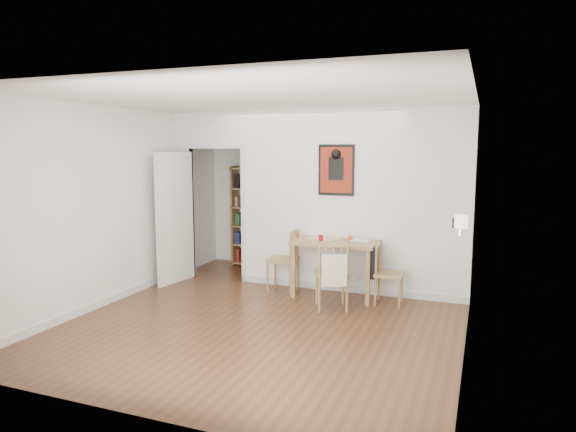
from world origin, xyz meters
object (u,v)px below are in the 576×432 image
at_px(fireplace, 460,278).
at_px(chair_right, 388,273).
at_px(orange_fruit, 350,238).
at_px(notebook, 361,240).
at_px(dining_table, 336,247).
at_px(ceramic_jar_b, 457,222).
at_px(chair_left, 283,260).
at_px(ceramic_jar_a, 457,223).
at_px(mantel_lamp, 461,223).
at_px(chair_front, 332,274).
at_px(red_glass, 321,238).
at_px(bookshelf, 253,217).

bearing_deg(fireplace, chair_right, 142.15).
relative_size(orange_fruit, notebook, 0.26).
relative_size(dining_table, ceramic_jar_b, 11.52).
distance_m(chair_right, notebook, 0.59).
relative_size(chair_left, ceramic_jar_a, 7.67).
bearing_deg(mantel_lamp, chair_left, 154.22).
xyz_separation_m(chair_right, chair_front, (-0.64, -0.45, 0.04)).
xyz_separation_m(chair_right, mantel_lamp, (0.93, -1.09, 0.88)).
height_order(chair_left, notebook, chair_left).
xyz_separation_m(fireplace, ceramic_jar_a, (-0.07, 0.14, 0.60)).
xyz_separation_m(orange_fruit, mantel_lamp, (1.49, -1.27, 0.46)).
distance_m(fireplace, ceramic_jar_a, 0.62).
relative_size(notebook, ceramic_jar_b, 2.67).
relative_size(fireplace, orange_fruit, 17.59).
relative_size(red_glass, mantel_lamp, 0.38).
distance_m(red_glass, ceramic_jar_a, 1.94).
bearing_deg(mantel_lamp, notebook, 136.60).
bearing_deg(ceramic_jar_a, ceramic_jar_b, 89.64).
bearing_deg(red_glass, chair_right, -0.90).
bearing_deg(notebook, fireplace, -34.08).
bearing_deg(mantel_lamp, orange_fruit, 139.73).
xyz_separation_m(chair_right, ceramic_jar_a, (0.86, -0.59, 0.80)).
height_order(mantel_lamp, ceramic_jar_b, mantel_lamp).
bearing_deg(chair_left, dining_table, 1.21).
distance_m(chair_front, ceramic_jar_a, 1.69).
bearing_deg(red_glass, ceramic_jar_b, -15.07).
bearing_deg(bookshelf, mantel_lamp, -35.18).
xyz_separation_m(notebook, ceramic_jar_a, (1.28, -0.78, 0.42)).
distance_m(fireplace, mantel_lamp, 0.76).
bearing_deg(fireplace, red_glass, 158.39).
distance_m(fireplace, notebook, 1.64).
bearing_deg(dining_table, chair_left, -178.79).
relative_size(fireplace, notebook, 4.64).
height_order(chair_front, fireplace, fireplace).
bearing_deg(ceramic_jar_a, bookshelf, 150.02).
xyz_separation_m(red_glass, ceramic_jar_a, (1.80, -0.61, 0.39)).
relative_size(chair_right, mantel_lamp, 3.79).
xyz_separation_m(notebook, ceramic_jar_b, (1.28, -0.65, 0.41)).
bearing_deg(chair_front, notebook, 70.52).
bearing_deg(ceramic_jar_a, notebook, 148.70).
bearing_deg(orange_fruit, mantel_lamp, -40.27).
bearing_deg(notebook, orange_fruit, -178.55).
bearing_deg(bookshelf, chair_left, -50.34).
bearing_deg(chair_front, red_glass, 122.60).
height_order(chair_left, red_glass, chair_left).
bearing_deg(dining_table, ceramic_jar_a, -23.94).
xyz_separation_m(chair_right, bookshelf, (-2.63, 1.42, 0.44)).
bearing_deg(chair_right, chair_front, -144.56).
bearing_deg(ceramic_jar_b, dining_table, 159.76).
distance_m(chair_right, mantel_lamp, 1.68).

